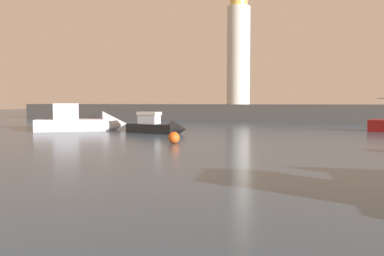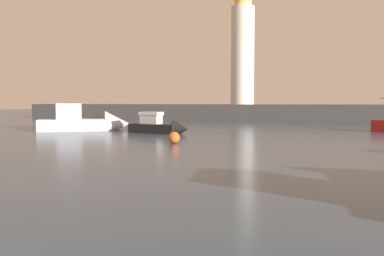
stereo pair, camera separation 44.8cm
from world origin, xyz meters
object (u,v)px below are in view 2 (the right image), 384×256
motorboat_0 (90,122)px  mooring_buoy (174,138)px  motorboat_3 (161,127)px  lighthouse (243,48)px

motorboat_0 → mooring_buoy: bearing=-35.9°
motorboat_3 → mooring_buoy: 8.75m
motorboat_3 → mooring_buoy: size_ratio=7.86×
lighthouse → motorboat_0: bearing=-108.7°
motorboat_0 → motorboat_3: 7.92m
lighthouse → motorboat_0: lighthouse is taller
motorboat_0 → mooring_buoy: motorboat_0 is taller
lighthouse → mooring_buoy: 36.68m
lighthouse → motorboat_3: (-1.06, -27.44, -10.02)m
motorboat_0 → motorboat_3: size_ratio=1.41×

